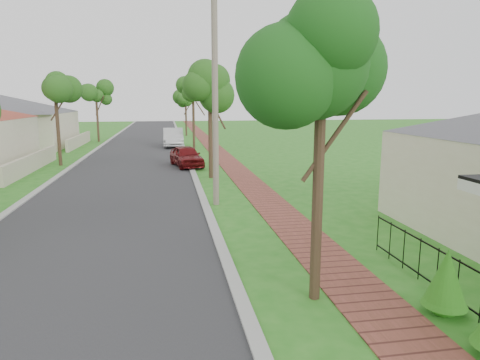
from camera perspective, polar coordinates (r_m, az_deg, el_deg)
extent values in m
plane|color=#27741B|center=(7.74, -2.78, -21.45)|extent=(160.00, 160.00, 0.00)
cube|color=#28282B|center=(26.93, -14.36, 1.51)|extent=(7.00, 120.00, 0.02)
cube|color=#9E9E99|center=(26.87, -6.58, 1.75)|extent=(0.30, 120.00, 0.10)
cube|color=#9E9E99|center=(27.47, -21.97, 1.24)|extent=(0.30, 120.00, 0.10)
cube|color=brown|center=(27.13, -1.09, 1.91)|extent=(1.50, 120.00, 0.03)
cube|color=black|center=(9.50, 29.31, -15.46)|extent=(0.03, 8.00, 0.03)
cylinder|color=black|center=(9.83, 27.03, -12.13)|extent=(0.02, 0.02, 1.00)
cylinder|color=black|center=(10.33, 24.81, -10.85)|extent=(0.02, 0.02, 1.00)
cylinder|color=black|center=(10.84, 22.81, -9.68)|extent=(0.02, 0.02, 1.00)
cylinder|color=black|center=(11.37, 21.01, -8.61)|extent=(0.02, 0.02, 1.00)
cylinder|color=black|center=(11.92, 19.37, -7.63)|extent=(0.02, 0.02, 1.00)
cylinder|color=black|center=(12.48, 17.89, -6.72)|extent=(0.02, 0.02, 1.00)
cylinder|color=#382619|center=(22.70, -3.98, 5.96)|extent=(0.22, 0.22, 4.55)
sphere|color=#154D14|center=(22.64, -4.06, 12.04)|extent=(1.70, 1.70, 1.70)
cylinder|color=#382619|center=(36.62, -6.21, 7.96)|extent=(0.22, 0.22, 4.90)
sphere|color=#154D14|center=(36.60, -6.30, 12.02)|extent=(1.70, 1.70, 1.70)
cylinder|color=#382619|center=(50.61, -7.21, 8.26)|extent=(0.22, 0.22, 4.20)
sphere|color=#154D14|center=(50.57, -7.27, 10.78)|extent=(1.70, 1.70, 1.70)
cylinder|color=#382619|center=(29.35, -23.12, 6.54)|extent=(0.22, 0.22, 4.90)
sphere|color=#154D14|center=(29.32, -23.49, 11.58)|extent=(1.70, 1.70, 1.70)
cylinder|color=#382619|center=(45.06, -18.47, 7.75)|extent=(0.22, 0.22, 4.55)
sphere|color=#154D14|center=(45.03, -18.65, 10.80)|extent=(1.70, 1.70, 1.70)
sphere|color=#196915|center=(9.48, 25.57, -14.27)|extent=(0.66, 0.66, 0.66)
cone|color=#196915|center=(9.28, 25.83, -11.34)|extent=(0.75, 0.75, 1.04)
cube|color=#BFB299|center=(27.89, -25.95, 2.11)|extent=(0.25, 10.00, 1.00)
cube|color=beige|center=(43.03, -29.17, 5.81)|extent=(11.00, 10.00, 3.00)
cube|color=#BFB299|center=(41.43, -20.65, 4.94)|extent=(0.25, 10.00, 1.00)
imported|color=maroon|center=(26.90, -7.16, 3.15)|extent=(2.28, 4.05, 1.30)
imported|color=silver|center=(38.78, -8.89, 5.61)|extent=(1.71, 4.90, 1.62)
cylinder|color=#382619|center=(8.76, 10.31, -2.38)|extent=(0.22, 0.22, 4.33)
sphere|color=#1B5418|center=(8.55, 10.82, 12.72)|extent=(2.15, 2.15, 2.15)
cylinder|color=gray|center=(16.62, -3.33, 10.66)|extent=(0.24, 0.24, 8.25)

